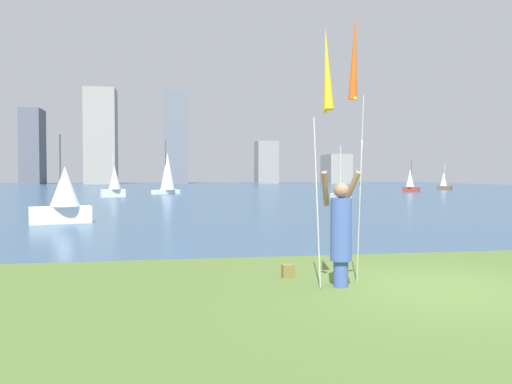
{
  "coord_description": "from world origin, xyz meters",
  "views": [
    {
      "loc": [
        -4.41,
        -7.98,
        1.91
      ],
      "look_at": [
        -1.63,
        8.6,
        1.34
      ],
      "focal_mm": 35.84,
      "sensor_mm": 36.0,
      "label": 1
    }
  ],
  "objects_px": {
    "sailboat_1": "(114,182)",
    "sailboat_7": "(167,173)",
    "bag": "(288,271)",
    "sailboat_3": "(444,182)",
    "kite_flag_left": "(327,76)",
    "sailboat_4": "(64,195)",
    "kite_flag_right": "(355,61)",
    "sailboat_5": "(410,181)",
    "person": "(341,230)",
    "sailboat_8": "(340,197)"
  },
  "relations": [
    {
      "from": "kite_flag_right",
      "to": "sailboat_3",
      "type": "distance_m",
      "value": 60.11
    },
    {
      "from": "bag",
      "to": "sailboat_4",
      "type": "bearing_deg",
      "value": 118.12
    },
    {
      "from": "sailboat_3",
      "to": "sailboat_7",
      "type": "relative_size",
      "value": 0.65
    },
    {
      "from": "sailboat_4",
      "to": "kite_flag_right",
      "type": "bearing_deg",
      "value": -58.9
    },
    {
      "from": "sailboat_7",
      "to": "sailboat_1",
      "type": "bearing_deg",
      "value": -123.52
    },
    {
      "from": "person",
      "to": "sailboat_1",
      "type": "distance_m",
      "value": 37.47
    },
    {
      "from": "kite_flag_left",
      "to": "sailboat_4",
      "type": "height_order",
      "value": "kite_flag_left"
    },
    {
      "from": "kite_flag_left",
      "to": "sailboat_3",
      "type": "height_order",
      "value": "kite_flag_left"
    },
    {
      "from": "sailboat_7",
      "to": "sailboat_8",
      "type": "bearing_deg",
      "value": -50.83
    },
    {
      "from": "person",
      "to": "bag",
      "type": "relative_size",
      "value": 8.16
    },
    {
      "from": "bag",
      "to": "sailboat_8",
      "type": "relative_size",
      "value": 0.06
    },
    {
      "from": "sailboat_5",
      "to": "person",
      "type": "bearing_deg",
      "value": -117.66
    },
    {
      "from": "kite_flag_right",
      "to": "sailboat_4",
      "type": "xyz_separation_m",
      "value": [
        -7.36,
        12.2,
        -2.82
      ]
    },
    {
      "from": "kite_flag_right",
      "to": "sailboat_7",
      "type": "bearing_deg",
      "value": 94.7
    },
    {
      "from": "kite_flag_left",
      "to": "sailboat_3",
      "type": "bearing_deg",
      "value": 58.57
    },
    {
      "from": "person",
      "to": "kite_flag_right",
      "type": "relative_size",
      "value": 0.41
    },
    {
      "from": "sailboat_5",
      "to": "sailboat_8",
      "type": "relative_size",
      "value": 0.88
    },
    {
      "from": "person",
      "to": "sailboat_1",
      "type": "relative_size",
      "value": 0.52
    },
    {
      "from": "sailboat_1",
      "to": "sailboat_7",
      "type": "relative_size",
      "value": 0.71
    },
    {
      "from": "sailboat_1",
      "to": "sailboat_5",
      "type": "bearing_deg",
      "value": 14.04
    },
    {
      "from": "bag",
      "to": "sailboat_3",
      "type": "height_order",
      "value": "sailboat_3"
    },
    {
      "from": "person",
      "to": "kite_flag_left",
      "type": "height_order",
      "value": "kite_flag_left"
    },
    {
      "from": "kite_flag_right",
      "to": "sailboat_4",
      "type": "distance_m",
      "value": 14.53
    },
    {
      "from": "sailboat_7",
      "to": "bag",
      "type": "bearing_deg",
      "value": -86.72
    },
    {
      "from": "sailboat_4",
      "to": "sailboat_5",
      "type": "height_order",
      "value": "sailboat_5"
    },
    {
      "from": "sailboat_7",
      "to": "kite_flag_right",
      "type": "bearing_deg",
      "value": -85.3
    },
    {
      "from": "sailboat_1",
      "to": "sailboat_8",
      "type": "relative_size",
      "value": 0.93
    },
    {
      "from": "sailboat_4",
      "to": "sailboat_1",
      "type": "bearing_deg",
      "value": 91.45
    },
    {
      "from": "person",
      "to": "sailboat_3",
      "type": "height_order",
      "value": "sailboat_3"
    },
    {
      "from": "bag",
      "to": "sailboat_1",
      "type": "distance_m",
      "value": 36.46
    },
    {
      "from": "bag",
      "to": "sailboat_8",
      "type": "bearing_deg",
      "value": 69.15
    },
    {
      "from": "person",
      "to": "sailboat_5",
      "type": "relative_size",
      "value": 0.56
    },
    {
      "from": "kite_flag_left",
      "to": "sailboat_5",
      "type": "xyz_separation_m",
      "value": [
        23.66,
        44.79,
        -2.31
      ]
    },
    {
      "from": "sailboat_7",
      "to": "kite_flag_left",
      "type": "bearing_deg",
      "value": -86.39
    },
    {
      "from": "sailboat_3",
      "to": "sailboat_4",
      "type": "xyz_separation_m",
      "value": [
        -38.47,
        -39.14,
        0.18
      ]
    },
    {
      "from": "kite_flag_left",
      "to": "sailboat_4",
      "type": "distance_m",
      "value": 14.79
    },
    {
      "from": "sailboat_1",
      "to": "sailboat_7",
      "type": "xyz_separation_m",
      "value": [
        4.44,
        6.7,
        0.72
      ]
    },
    {
      "from": "sailboat_4",
      "to": "sailboat_7",
      "type": "xyz_separation_m",
      "value": [
        3.83,
        30.75,
        0.92
      ]
    },
    {
      "from": "kite_flag_left",
      "to": "kite_flag_right",
      "type": "bearing_deg",
      "value": 46.9
    },
    {
      "from": "bag",
      "to": "sailboat_7",
      "type": "height_order",
      "value": "sailboat_7"
    },
    {
      "from": "person",
      "to": "sailboat_5",
      "type": "bearing_deg",
      "value": 79.28
    },
    {
      "from": "bag",
      "to": "sailboat_4",
      "type": "relative_size",
      "value": 0.07
    },
    {
      "from": "kite_flag_left",
      "to": "sailboat_7",
      "type": "height_order",
      "value": "sailboat_7"
    },
    {
      "from": "bag",
      "to": "sailboat_1",
      "type": "relative_size",
      "value": 0.06
    },
    {
      "from": "kite_flag_right",
      "to": "sailboat_1",
      "type": "height_order",
      "value": "kite_flag_right"
    },
    {
      "from": "sailboat_1",
      "to": "sailboat_3",
      "type": "distance_m",
      "value": 41.89
    },
    {
      "from": "bag",
      "to": "sailboat_3",
      "type": "bearing_deg",
      "value": 57.67
    },
    {
      "from": "bag",
      "to": "sailboat_5",
      "type": "relative_size",
      "value": 0.07
    },
    {
      "from": "bag",
      "to": "sailboat_7",
      "type": "bearing_deg",
      "value": 93.28
    },
    {
      "from": "sailboat_5",
      "to": "sailboat_8",
      "type": "distance_m",
      "value": 21.55
    }
  ]
}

